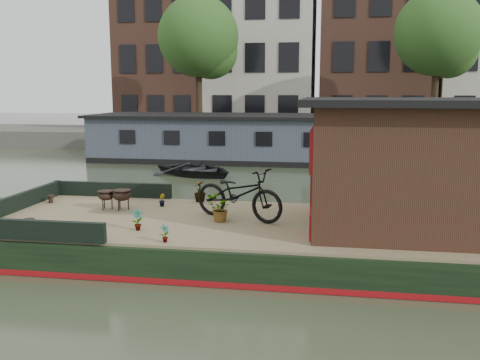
% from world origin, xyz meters
% --- Properties ---
extents(ground, '(120.00, 120.00, 0.00)m').
position_xyz_m(ground, '(0.00, 0.00, 0.00)').
color(ground, '#2E3522').
rests_on(ground, ground).
extents(houseboat_hull, '(14.01, 4.02, 0.60)m').
position_xyz_m(houseboat_hull, '(-1.33, 0.00, 0.27)').
color(houseboat_hull, black).
rests_on(houseboat_hull, ground).
extents(houseboat_deck, '(11.80, 3.80, 0.05)m').
position_xyz_m(houseboat_deck, '(0.00, 0.00, 0.62)').
color(houseboat_deck, '#887454').
rests_on(houseboat_deck, houseboat_hull).
extents(bow_bulwark, '(3.00, 4.00, 0.35)m').
position_xyz_m(bow_bulwark, '(-5.07, 0.00, 0.82)').
color(bow_bulwark, black).
rests_on(bow_bulwark, houseboat_deck).
extents(cabin, '(4.00, 3.50, 2.42)m').
position_xyz_m(cabin, '(2.19, 0.00, 1.88)').
color(cabin, black).
rests_on(cabin, houseboat_deck).
extents(bicycle, '(2.10, 1.40, 1.04)m').
position_xyz_m(bicycle, '(-1.05, 0.16, 1.17)').
color(bicycle, black).
rests_on(bicycle, houseboat_deck).
extents(potted_plant_a, '(0.25, 0.24, 0.40)m').
position_xyz_m(potted_plant_a, '(-2.76, -1.02, 0.85)').
color(potted_plant_a, '#A0352D').
rests_on(potted_plant_a, houseboat_deck).
extents(potted_plant_b, '(0.19, 0.20, 0.28)m').
position_xyz_m(potted_plant_b, '(-2.96, 1.06, 0.79)').
color(potted_plant_b, maroon).
rests_on(potted_plant_b, houseboat_deck).
extents(potted_plant_c, '(0.62, 0.59, 0.53)m').
position_xyz_m(potted_plant_c, '(-1.40, -0.12, 0.91)').
color(potted_plant_c, brown).
rests_on(potted_plant_c, houseboat_deck).
extents(potted_plant_d, '(0.31, 0.31, 0.49)m').
position_xyz_m(potted_plant_d, '(-2.23, 1.70, 0.90)').
color(potted_plant_d, '#9C472A').
rests_on(potted_plant_d, houseboat_deck).
extents(potted_plant_e, '(0.19, 0.20, 0.31)m').
position_xyz_m(potted_plant_e, '(-2.02, -1.70, 0.81)').
color(potted_plant_e, '#A0592F').
rests_on(potted_plant_e, houseboat_deck).
extents(brazier_front, '(0.47, 0.47, 0.45)m').
position_xyz_m(brazier_front, '(-3.69, 0.55, 0.87)').
color(brazier_front, black).
rests_on(brazier_front, houseboat_deck).
extents(brazier_rear, '(0.39, 0.39, 0.41)m').
position_xyz_m(brazier_rear, '(-4.06, 0.57, 0.86)').
color(brazier_rear, black).
rests_on(brazier_rear, houseboat_deck).
extents(bollard_port, '(0.16, 0.16, 0.18)m').
position_xyz_m(bollard_port, '(-5.60, 0.99, 0.74)').
color(bollard_port, black).
rests_on(bollard_port, houseboat_deck).
extents(bollard_stbd, '(0.21, 0.21, 0.24)m').
position_xyz_m(bollard_stbd, '(-4.71, -1.41, 0.77)').
color(bollard_stbd, black).
rests_on(bollard_stbd, houseboat_deck).
extents(dinghy, '(4.11, 3.78, 0.70)m').
position_xyz_m(dinghy, '(-4.31, 9.47, 0.35)').
color(dinghy, black).
rests_on(dinghy, ground).
extents(far_houseboat, '(20.40, 4.40, 2.11)m').
position_xyz_m(far_houseboat, '(0.00, 14.00, 0.97)').
color(far_houseboat, '#414B57').
rests_on(far_houseboat, ground).
extents(quay, '(60.00, 6.00, 0.90)m').
position_xyz_m(quay, '(0.00, 20.50, 0.45)').
color(quay, '#47443F').
rests_on(quay, ground).
extents(townhouse_row, '(27.25, 8.00, 16.50)m').
position_xyz_m(townhouse_row, '(0.15, 27.50, 7.90)').
color(townhouse_row, brown).
rests_on(townhouse_row, ground).
extents(tree_left, '(4.40, 4.40, 7.40)m').
position_xyz_m(tree_left, '(-6.36, 19.07, 5.89)').
color(tree_left, '#332316').
rests_on(tree_left, quay).
extents(tree_right, '(4.40, 4.40, 7.40)m').
position_xyz_m(tree_right, '(6.14, 19.07, 5.89)').
color(tree_right, '#332316').
rests_on(tree_right, quay).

